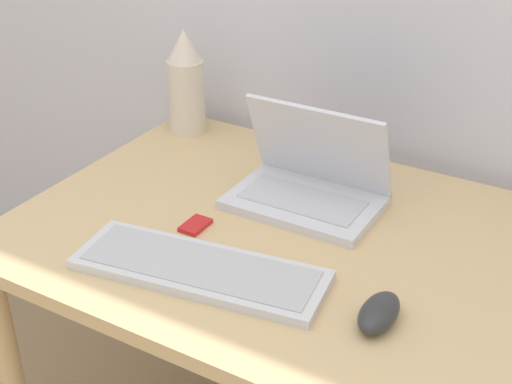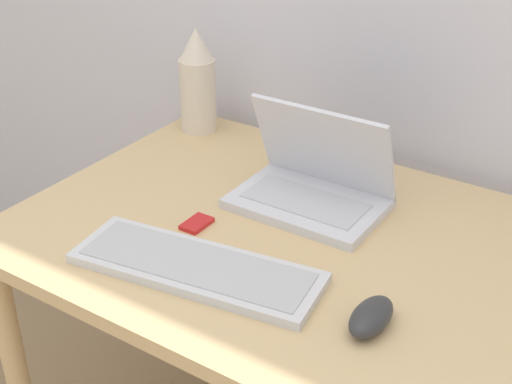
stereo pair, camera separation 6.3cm
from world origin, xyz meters
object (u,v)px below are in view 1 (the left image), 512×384
object	(u,v)px
laptop	(309,182)
keyboard	(200,269)
mp3_player	(195,225)
vase	(186,83)
mouse	(379,313)

from	to	relation	value
laptop	keyboard	size ratio (longest dim) A/B	0.64
keyboard	mp3_player	distance (m)	0.16
keyboard	vase	xyz separation A→B (m)	(-0.38, 0.50, 0.12)
mp3_player	laptop	bearing A→B (deg)	53.83
vase	mp3_player	xyz separation A→B (m)	(0.28, -0.38, -0.12)
keyboard	vase	size ratio (longest dim) A/B	1.80
laptop	keyboard	distance (m)	0.33
mouse	mp3_player	distance (m)	0.43
keyboard	mp3_player	bearing A→B (deg)	127.29
mp3_player	mouse	bearing A→B (deg)	-12.50
mp3_player	vase	bearing A→B (deg)	126.63
laptop	keyboard	world-z (taller)	laptop
laptop	vase	size ratio (longest dim) A/B	1.15
keyboard	mp3_player	xyz separation A→B (m)	(-0.10, 0.13, -0.01)
laptop	mp3_player	distance (m)	0.25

